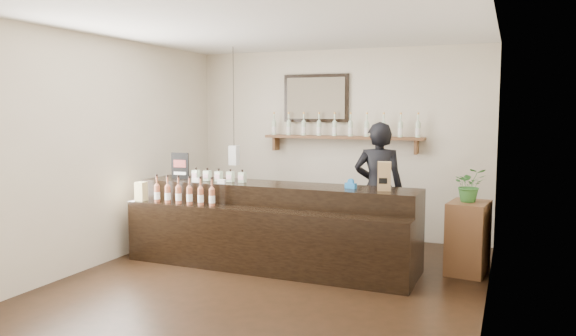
# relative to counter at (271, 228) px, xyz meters

# --- Properties ---
(ground) EXTENTS (5.00, 5.00, 0.00)m
(ground) POSITION_rel_counter_xyz_m (0.27, -0.57, -0.47)
(ground) COLOR black
(ground) RESTS_ON ground
(room_shell) EXTENTS (5.00, 5.00, 5.00)m
(room_shell) POSITION_rel_counter_xyz_m (0.27, -0.57, 1.24)
(room_shell) COLOR beige
(room_shell) RESTS_ON ground
(back_wall_decor) EXTENTS (2.66, 0.96, 1.69)m
(back_wall_decor) POSITION_rel_counter_xyz_m (0.11, 1.81, 1.29)
(back_wall_decor) COLOR brown
(back_wall_decor) RESTS_ON ground
(counter) EXTENTS (3.58, 1.04, 1.16)m
(counter) POSITION_rel_counter_xyz_m (0.00, 0.00, 0.00)
(counter) COLOR black
(counter) RESTS_ON ground
(promo_sign) EXTENTS (0.25, 0.04, 0.35)m
(promo_sign) POSITION_rel_counter_xyz_m (-1.36, 0.13, 0.70)
(promo_sign) COLOR black
(promo_sign) RESTS_ON counter
(paper_bag) EXTENTS (0.17, 0.14, 0.33)m
(paper_bag) POSITION_rel_counter_xyz_m (1.38, 0.06, 0.69)
(paper_bag) COLOR #9D7B4C
(paper_bag) RESTS_ON counter
(tape_dispenser) EXTENTS (0.15, 0.09, 0.12)m
(tape_dispenser) POSITION_rel_counter_xyz_m (0.98, 0.09, 0.57)
(tape_dispenser) COLOR #165C9D
(tape_dispenser) RESTS_ON counter
(side_cabinet) EXTENTS (0.50, 0.63, 0.84)m
(side_cabinet) POSITION_rel_counter_xyz_m (2.27, 0.56, -0.05)
(side_cabinet) COLOR brown
(side_cabinet) RESTS_ON ground
(potted_plant) EXTENTS (0.43, 0.40, 0.40)m
(potted_plant) POSITION_rel_counter_xyz_m (2.27, 0.56, 0.58)
(potted_plant) COLOR #326F2C
(potted_plant) RESTS_ON side_cabinet
(shopkeeper) EXTENTS (0.77, 0.56, 1.98)m
(shopkeeper) POSITION_rel_counter_xyz_m (1.11, 0.98, 0.52)
(shopkeeper) COLOR black
(shopkeeper) RESTS_ON ground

